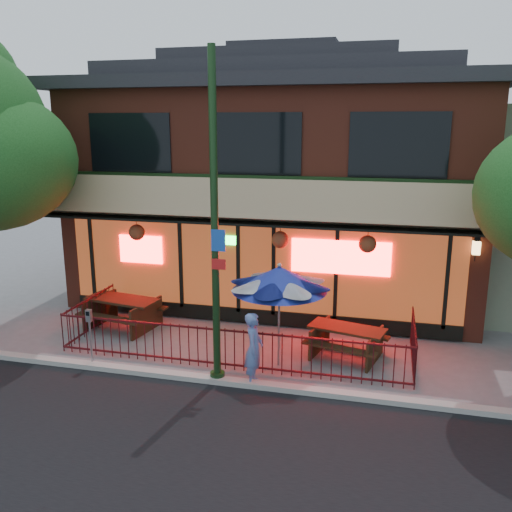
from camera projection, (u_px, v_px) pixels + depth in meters
The scene contains 10 objects.
ground at pixel (223, 373), 12.32m from camera, with size 80.00×80.00×0.00m, color gray.
curb at pixel (216, 380), 11.83m from camera, with size 80.00×0.25×0.12m, color #999993.
restaurant_building at pixel (284, 166), 18.05m from camera, with size 12.96×9.49×8.05m.
patio_fence at pixel (229, 338), 12.64m from camera, with size 8.44×2.62×1.00m.
street_light at pixel (215, 241), 11.19m from camera, with size 0.43×0.32×7.00m.
picnic_table_left at pixel (123, 308), 14.90m from camera, with size 2.23×1.84×0.86m.
picnic_table_right at pixel (347, 337), 13.03m from camera, with size 2.08×1.77×0.77m.
patio_umbrella at pixel (279, 279), 12.21m from camera, with size 2.16×2.16×2.47m.
pedestrian at pixel (254, 349), 11.61m from camera, with size 0.59×0.39×1.62m, color #566EAC.
parking_meter_near at pixel (90, 328), 12.43m from camera, with size 0.13×0.11×1.39m.
Camera 1 is at (3.44, -10.83, 5.51)m, focal length 38.00 mm.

